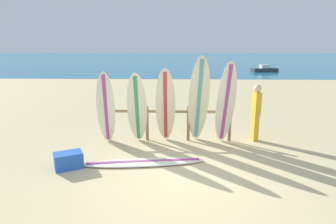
# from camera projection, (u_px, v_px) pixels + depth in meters

# --- Properties ---
(ground_plane) EXTENTS (120.00, 120.00, 0.00)m
(ground_plane) POSITION_uv_depth(u_px,v_px,m) (180.00, 183.00, 5.72)
(ground_plane) COLOR #CCB784
(ocean_water) EXTENTS (120.00, 80.00, 0.01)m
(ocean_water) POSITION_uv_depth(u_px,v_px,m) (178.00, 58.00, 62.18)
(ocean_water) COLOR #196B93
(ocean_water) RESTS_ON ground
(surfboard_rack) EXTENTS (3.64, 0.09, 1.00)m
(surfboard_rack) POSITION_uv_depth(u_px,v_px,m) (168.00, 118.00, 8.19)
(surfboard_rack) COLOR olive
(surfboard_rack) RESTS_ON ground
(surfboard_leaning_far_left) EXTENTS (0.58, 0.68, 2.05)m
(surfboard_leaning_far_left) POSITION_uv_depth(u_px,v_px,m) (106.00, 108.00, 7.77)
(surfboard_leaning_far_left) COLOR silver
(surfboard_leaning_far_left) RESTS_ON ground
(surfboard_leaning_left) EXTENTS (0.60, 0.95, 2.04)m
(surfboard_leaning_left) POSITION_uv_depth(u_px,v_px,m) (137.00, 109.00, 7.71)
(surfboard_leaning_left) COLOR silver
(surfboard_leaning_left) RESTS_ON ground
(surfboard_leaning_center_left) EXTENTS (0.55, 0.81, 2.13)m
(surfboard_leaning_center_left) POSITION_uv_depth(u_px,v_px,m) (165.00, 106.00, 7.83)
(surfboard_leaning_center_left) COLOR beige
(surfboard_leaning_center_left) RESTS_ON ground
(surfboard_leaning_center) EXTENTS (0.63, 1.02, 2.46)m
(surfboard_leaning_center) POSITION_uv_depth(u_px,v_px,m) (199.00, 100.00, 7.75)
(surfboard_leaning_center) COLOR beige
(surfboard_leaning_center) RESTS_ON ground
(surfboard_leaning_center_right) EXTENTS (0.59, 0.80, 2.33)m
(surfboard_leaning_center_right) POSITION_uv_depth(u_px,v_px,m) (226.00, 103.00, 7.70)
(surfboard_leaning_center_right) COLOR silver
(surfboard_leaning_center_right) RESTS_ON ground
(surfboard_lying_on_sand) EXTENTS (2.88, 0.89, 0.08)m
(surfboard_lying_on_sand) POSITION_uv_depth(u_px,v_px,m) (144.00, 162.00, 6.66)
(surfboard_lying_on_sand) COLOR silver
(surfboard_lying_on_sand) RESTS_ON ground
(beachgoer_standing) EXTENTS (0.22, 0.29, 1.63)m
(beachgoer_standing) POSITION_uv_depth(u_px,v_px,m) (256.00, 110.00, 8.12)
(beachgoer_standing) COLOR gold
(beachgoer_standing) RESTS_ON ground
(small_boat_offshore) EXTENTS (2.85, 1.53, 0.71)m
(small_boat_offshore) POSITION_uv_depth(u_px,v_px,m) (264.00, 69.00, 29.95)
(small_boat_offshore) COLOR #333842
(small_boat_offshore) RESTS_ON ocean_water
(cooler_box) EXTENTS (0.72, 0.64, 0.36)m
(cooler_box) POSITION_uv_depth(u_px,v_px,m) (69.00, 160.00, 6.41)
(cooler_box) COLOR blue
(cooler_box) RESTS_ON ground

